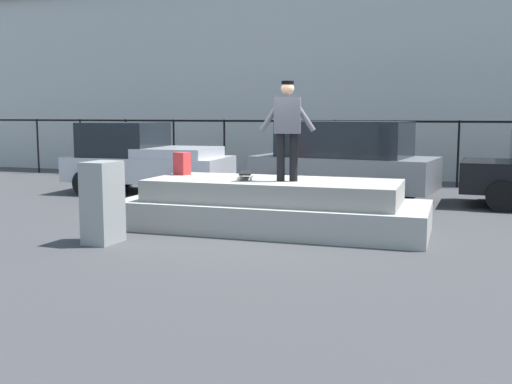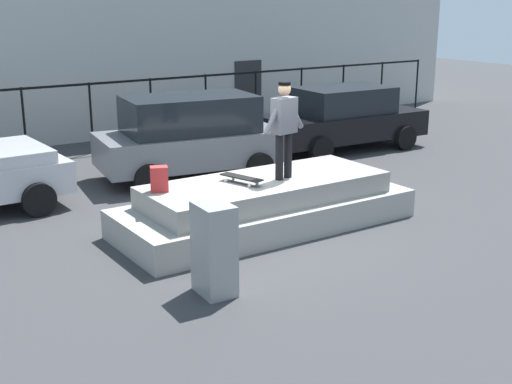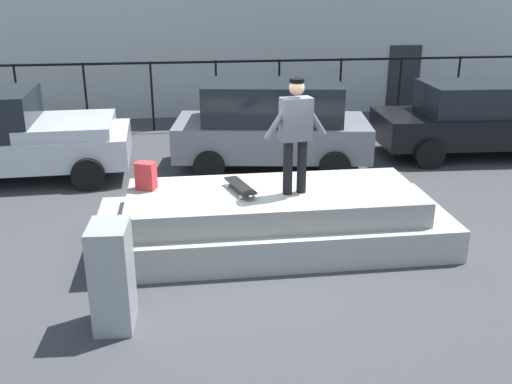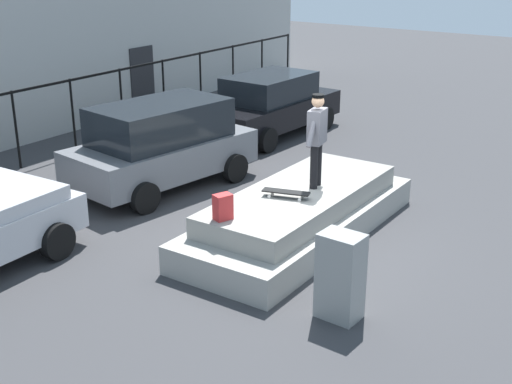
{
  "view_description": "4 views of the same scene",
  "coord_description": "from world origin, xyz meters",
  "px_view_note": "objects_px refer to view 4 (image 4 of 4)",
  "views": [
    {
      "loc": [
        3.4,
        -10.2,
        2.02
      ],
      "look_at": [
        -0.13,
        0.53,
        0.57
      ],
      "focal_mm": 43.0,
      "sensor_mm": 36.0,
      "label": 1
    },
    {
      "loc": [
        -6.2,
        -9.5,
        3.94
      ],
      "look_at": [
        0.82,
        0.98,
        0.33
      ],
      "focal_mm": 47.87,
      "sensor_mm": 36.0,
      "label": 2
    },
    {
      "loc": [
        -0.95,
        -7.96,
        3.85
      ],
      "look_at": [
        0.16,
        0.51,
        0.68
      ],
      "focal_mm": 40.16,
      "sensor_mm": 36.0,
      "label": 3
    },
    {
      "loc": [
        -9.59,
        -5.79,
        5.08
      ],
      "look_at": [
        0.54,
        1.09,
        0.54
      ],
      "focal_mm": 48.03,
      "sensor_mm": 36.0,
      "label": 4
    }
  ],
  "objects_px": {
    "skateboard": "(286,192)",
    "car_grey_hatchback_mid": "(161,143)",
    "backpack": "(223,207)",
    "skateboarder": "(317,134)",
    "utility_box": "(340,276)",
    "car_black_sedan_far": "(270,104)"
  },
  "relations": [
    {
      "from": "skateboard",
      "to": "car_grey_hatchback_mid",
      "type": "xyz_separation_m",
      "value": [
        1.08,
        3.81,
        -0.01
      ]
    },
    {
      "from": "skateboard",
      "to": "car_grey_hatchback_mid",
      "type": "distance_m",
      "value": 3.96
    },
    {
      "from": "backpack",
      "to": "car_grey_hatchback_mid",
      "type": "xyz_separation_m",
      "value": [
        2.47,
        3.49,
        -0.12
      ]
    },
    {
      "from": "skateboarder",
      "to": "car_grey_hatchback_mid",
      "type": "relative_size",
      "value": 0.39
    },
    {
      "from": "car_grey_hatchback_mid",
      "to": "skateboarder",
      "type": "bearing_deg",
      "value": -94.15
    },
    {
      "from": "backpack",
      "to": "car_grey_hatchback_mid",
      "type": "bearing_deg",
      "value": -104.19
    },
    {
      "from": "car_grey_hatchback_mid",
      "to": "utility_box",
      "type": "bearing_deg",
      "value": -115.68
    },
    {
      "from": "skateboard",
      "to": "car_black_sedan_far",
      "type": "relative_size",
      "value": 0.19
    },
    {
      "from": "car_black_sedan_far",
      "to": "utility_box",
      "type": "xyz_separation_m",
      "value": [
        -7.58,
        -6.13,
        -0.21
      ]
    },
    {
      "from": "car_black_sedan_far",
      "to": "backpack",
      "type": "bearing_deg",
      "value": -152.09
    },
    {
      "from": "backpack",
      "to": "skateboard",
      "type": "bearing_deg",
      "value": -171.84
    },
    {
      "from": "skateboarder",
      "to": "backpack",
      "type": "height_order",
      "value": "skateboarder"
    },
    {
      "from": "car_grey_hatchback_mid",
      "to": "utility_box",
      "type": "height_order",
      "value": "car_grey_hatchback_mid"
    },
    {
      "from": "car_black_sedan_far",
      "to": "utility_box",
      "type": "relative_size",
      "value": 3.56
    },
    {
      "from": "skateboarder",
      "to": "skateboard",
      "type": "relative_size",
      "value": 1.98
    },
    {
      "from": "skateboarder",
      "to": "utility_box",
      "type": "xyz_separation_m",
      "value": [
        -2.49,
        -1.82,
        -1.21
      ]
    },
    {
      "from": "skateboarder",
      "to": "backpack",
      "type": "distance_m",
      "value": 2.36
    },
    {
      "from": "backpack",
      "to": "car_black_sedan_far",
      "type": "xyz_separation_m",
      "value": [
        7.28,
        3.85,
        -0.23
      ]
    },
    {
      "from": "skateboarder",
      "to": "car_grey_hatchback_mid",
      "type": "bearing_deg",
      "value": 85.85
    },
    {
      "from": "skateboarder",
      "to": "car_grey_hatchback_mid",
      "type": "distance_m",
      "value": 4.05
    },
    {
      "from": "car_grey_hatchback_mid",
      "to": "car_black_sedan_far",
      "type": "xyz_separation_m",
      "value": [
        4.81,
        0.36,
        -0.12
      ]
    },
    {
      "from": "skateboard",
      "to": "car_grey_hatchback_mid",
      "type": "relative_size",
      "value": 0.2
    }
  ]
}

